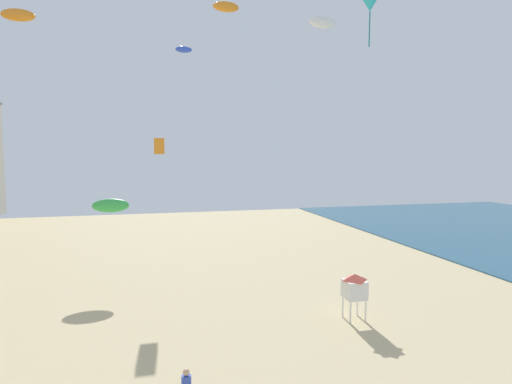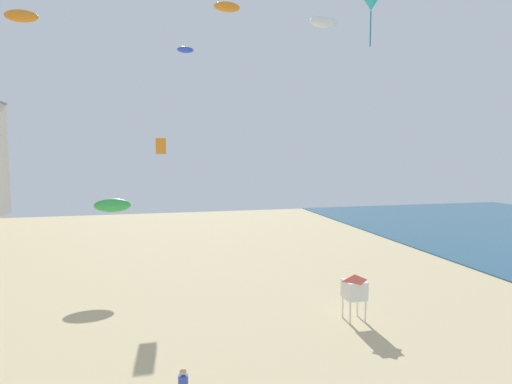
{
  "view_description": "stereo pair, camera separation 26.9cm",
  "coord_description": "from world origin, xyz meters",
  "px_view_note": "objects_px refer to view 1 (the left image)",
  "views": [
    {
      "loc": [
        -0.49,
        -5.4,
        8.89
      ],
      "look_at": [
        5.26,
        17.03,
        6.89
      ],
      "focal_mm": 28.26,
      "sensor_mm": 36.0,
      "label": 1
    },
    {
      "loc": [
        -0.23,
        -5.47,
        8.89
      ],
      "look_at": [
        5.26,
        17.03,
        6.89
      ],
      "focal_mm": 28.26,
      "sensor_mm": 36.0,
      "label": 2
    }
  ],
  "objects_px": {
    "kite_cyan_delta": "(370,2)",
    "kite_orange_parafoil_2": "(18,15)",
    "kite_green_parafoil": "(111,206)",
    "kite_orange_box": "(159,146)",
    "kite_white_parafoil": "(323,22)",
    "kite_orange_parafoil": "(226,7)",
    "lifeguard_stand": "(354,287)",
    "kite_blue_parafoil": "(184,49)"
  },
  "relations": [
    {
      "from": "kite_cyan_delta",
      "to": "kite_orange_parafoil_2",
      "type": "bearing_deg",
      "value": 148.09
    },
    {
      "from": "kite_green_parafoil",
      "to": "kite_orange_parafoil_2",
      "type": "relative_size",
      "value": 0.99
    },
    {
      "from": "kite_orange_box",
      "to": "kite_orange_parafoil_2",
      "type": "relative_size",
      "value": 0.47
    },
    {
      "from": "kite_cyan_delta",
      "to": "kite_white_parafoil",
      "type": "bearing_deg",
      "value": 146.59
    },
    {
      "from": "kite_orange_parafoil",
      "to": "kite_orange_box",
      "type": "height_order",
      "value": "kite_orange_parafoil"
    },
    {
      "from": "lifeguard_stand",
      "to": "kite_white_parafoil",
      "type": "relative_size",
      "value": 1.3
    },
    {
      "from": "kite_white_parafoil",
      "to": "kite_orange_parafoil_2",
      "type": "xyz_separation_m",
      "value": [
        -22.13,
        13.69,
        3.11
      ]
    },
    {
      "from": "kite_orange_parafoil",
      "to": "kite_blue_parafoil",
      "type": "relative_size",
      "value": 1.4
    },
    {
      "from": "kite_cyan_delta",
      "to": "kite_white_parafoil",
      "type": "xyz_separation_m",
      "value": [
        -2.53,
        1.67,
        -0.96
      ]
    },
    {
      "from": "kite_cyan_delta",
      "to": "kite_white_parafoil",
      "type": "distance_m",
      "value": 3.18
    },
    {
      "from": "lifeguard_stand",
      "to": "kite_orange_parafoil",
      "type": "height_order",
      "value": "kite_orange_parafoil"
    },
    {
      "from": "kite_orange_box",
      "to": "kite_green_parafoil",
      "type": "bearing_deg",
      "value": -151.68
    },
    {
      "from": "kite_green_parafoil",
      "to": "kite_cyan_delta",
      "type": "bearing_deg",
      "value": -25.23
    },
    {
      "from": "kite_cyan_delta",
      "to": "kite_blue_parafoil",
      "type": "bearing_deg",
      "value": 139.46
    },
    {
      "from": "kite_white_parafoil",
      "to": "kite_green_parafoil",
      "type": "height_order",
      "value": "kite_white_parafoil"
    },
    {
      "from": "kite_green_parafoil",
      "to": "kite_white_parafoil",
      "type": "bearing_deg",
      "value": -23.66
    },
    {
      "from": "kite_orange_box",
      "to": "kite_orange_parafoil_2",
      "type": "height_order",
      "value": "kite_orange_parafoil_2"
    },
    {
      "from": "kite_orange_parafoil",
      "to": "kite_white_parafoil",
      "type": "bearing_deg",
      "value": -23.41
    },
    {
      "from": "kite_blue_parafoil",
      "to": "kite_orange_parafoil_2",
      "type": "xyz_separation_m",
      "value": [
        -13.51,
        5.81,
        3.47
      ]
    },
    {
      "from": "kite_orange_parafoil",
      "to": "kite_orange_parafoil_2",
      "type": "bearing_deg",
      "value": 145.43
    },
    {
      "from": "kite_orange_box",
      "to": "kite_white_parafoil",
      "type": "relative_size",
      "value": 0.66
    },
    {
      "from": "kite_cyan_delta",
      "to": "kite_white_parafoil",
      "type": "relative_size",
      "value": 1.76
    },
    {
      "from": "kite_white_parafoil",
      "to": "kite_blue_parafoil",
      "type": "height_order",
      "value": "kite_white_parafoil"
    },
    {
      "from": "kite_orange_parafoil",
      "to": "kite_cyan_delta",
      "type": "bearing_deg",
      "value": -26.54
    },
    {
      "from": "kite_orange_parafoil",
      "to": "kite_blue_parafoil",
      "type": "xyz_separation_m",
      "value": [
        -2.52,
        5.23,
        -1.73
      ]
    },
    {
      "from": "kite_orange_parafoil",
      "to": "kite_orange_box",
      "type": "distance_m",
      "value": 11.97
    },
    {
      "from": "kite_orange_parafoil",
      "to": "kite_orange_parafoil_2",
      "type": "distance_m",
      "value": 19.55
    },
    {
      "from": "kite_white_parafoil",
      "to": "kite_cyan_delta",
      "type": "bearing_deg",
      "value": -33.41
    },
    {
      "from": "kite_orange_parafoil",
      "to": "kite_blue_parafoil",
      "type": "height_order",
      "value": "kite_orange_parafoil"
    },
    {
      "from": "kite_white_parafoil",
      "to": "kite_orange_parafoil_2",
      "type": "bearing_deg",
      "value": 148.27
    },
    {
      "from": "kite_cyan_delta",
      "to": "kite_orange_box",
      "type": "distance_m",
      "value": 18.89
    },
    {
      "from": "kite_blue_parafoil",
      "to": "lifeguard_stand",
      "type": "bearing_deg",
      "value": -60.97
    },
    {
      "from": "kite_orange_box",
      "to": "kite_white_parafoil",
      "type": "height_order",
      "value": "kite_white_parafoil"
    },
    {
      "from": "kite_white_parafoil",
      "to": "lifeguard_stand",
      "type": "bearing_deg",
      "value": -96.28
    },
    {
      "from": "kite_blue_parafoil",
      "to": "kite_green_parafoil",
      "type": "bearing_deg",
      "value": -164.87
    },
    {
      "from": "kite_blue_parafoil",
      "to": "kite_white_parafoil",
      "type": "bearing_deg",
      "value": -42.39
    },
    {
      "from": "kite_blue_parafoil",
      "to": "kite_orange_parafoil_2",
      "type": "height_order",
      "value": "kite_orange_parafoil_2"
    },
    {
      "from": "lifeguard_stand",
      "to": "kite_blue_parafoil",
      "type": "bearing_deg",
      "value": 123.39
    },
    {
      "from": "kite_cyan_delta",
      "to": "kite_orange_box",
      "type": "xyz_separation_m",
      "value": [
        -13.23,
        9.97,
        -9.07
      ]
    },
    {
      "from": "lifeguard_stand",
      "to": "kite_cyan_delta",
      "type": "height_order",
      "value": "kite_cyan_delta"
    },
    {
      "from": "kite_orange_parafoil",
      "to": "kite_white_parafoil",
      "type": "xyz_separation_m",
      "value": [
        6.1,
        -2.64,
        -1.38
      ]
    },
    {
      "from": "kite_cyan_delta",
      "to": "kite_orange_parafoil_2",
      "type": "relative_size",
      "value": 1.27
    }
  ]
}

